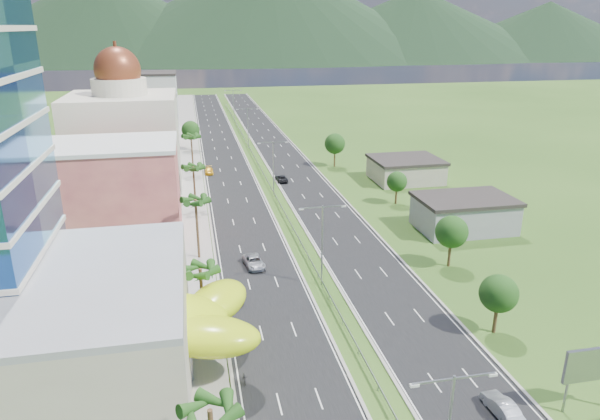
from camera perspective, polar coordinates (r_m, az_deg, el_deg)
ground at (r=62.47m, az=4.55°, el=-12.04°), size 500.00×500.00×0.00m
road_left at (r=145.07m, az=-8.25°, el=6.05°), size 11.00×260.00×0.04m
road_right at (r=146.67m, az=-2.36°, el=6.37°), size 11.00×260.00×0.04m
sidewalk_left at (r=144.85m, az=-12.02°, el=5.82°), size 7.00×260.00×0.12m
median_guardrail at (r=128.15m, az=-4.36°, el=4.74°), size 0.10×216.06×0.76m
streetlight_median_b at (r=68.10m, az=2.38°, el=-2.91°), size 6.04×0.25×11.00m
streetlight_median_c at (r=105.53m, az=-2.87°, el=5.08°), size 6.04×0.25×11.00m
streetlight_median_d at (r=149.24m, az=-5.60°, el=9.15°), size 6.04×0.25×11.00m
streetlight_median_e at (r=193.54m, az=-7.11°, el=11.36°), size 6.04×0.25×11.00m
mall_podium at (r=55.05m, az=-28.05°, el=-12.45°), size 30.00×24.00×11.00m
lime_canopy at (r=54.69m, az=-15.07°, el=-11.51°), size 18.00×15.00×7.40m
pink_shophouse at (r=87.71m, az=-19.35°, el=1.60°), size 20.00×15.00×15.00m
domed_building at (r=108.97m, az=-18.16°, el=7.09°), size 20.00×20.00×28.70m
midrise_grey at (r=133.93m, az=-16.54°, el=7.87°), size 16.00×15.00×16.00m
midrise_beige at (r=155.79m, az=-15.92°, el=8.85°), size 16.00×15.00×13.00m
midrise_white at (r=178.12m, az=-15.55°, el=10.90°), size 16.00×15.00×18.00m
billboard at (r=54.17m, az=28.63°, el=-14.42°), size 5.20×0.35×6.20m
shed_near at (r=92.67m, az=17.08°, el=-0.51°), size 15.00×10.00×5.00m
shed_far at (r=119.40m, az=11.18°, el=4.14°), size 14.00×12.00×4.40m
palm_tree_a at (r=37.94m, az=-9.56°, el=-20.86°), size 3.60×3.60×9.10m
palm_tree_b at (r=58.87m, az=-10.58°, el=-6.57°), size 3.60×3.60×8.10m
palm_tree_c at (r=76.97m, az=-11.08°, el=0.76°), size 3.60×3.60×9.60m
palm_tree_d at (r=99.34m, az=-11.32°, el=4.31°), size 3.60×3.60×8.60m
palm_tree_e at (r=123.56m, az=-11.53°, el=7.53°), size 3.60×3.60×9.40m
leafy_tree_lfar at (r=148.63m, az=-11.59°, el=8.36°), size 4.90×4.90×8.05m
leafy_tree_ra at (r=62.32m, az=20.43°, el=-8.36°), size 4.20×4.20×6.90m
leafy_tree_rb at (r=76.94m, az=15.87°, el=-2.27°), size 4.55×4.55×7.47m
leafy_tree_rc at (r=102.50m, az=10.30°, el=2.99°), size 3.85×3.85×6.33m
leafy_tree_rd at (r=128.57m, az=3.74°, el=7.07°), size 4.90×4.90×8.05m
mountain_ridge at (r=507.91m, az=-3.21°, el=15.40°), size 860.00×140.00×90.00m
car_dark_left at (r=67.49m, az=-7.20°, el=-8.82°), size 2.43×4.92×1.55m
car_silver_mid_left at (r=75.82m, az=-4.94°, el=-5.51°), size 3.05×5.48×1.45m
car_yellow_far_left at (r=124.73m, az=-9.69°, el=4.16°), size 1.93×4.63×1.34m
car_silver_right at (r=52.61m, az=20.72°, el=-19.04°), size 1.82×4.65×1.51m
car_dark_far_right at (r=116.74m, az=-2.00°, el=3.39°), size 2.34×4.83×1.32m
motorcycle at (r=53.48m, az=-5.93°, el=-17.30°), size 0.53×1.72×1.10m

